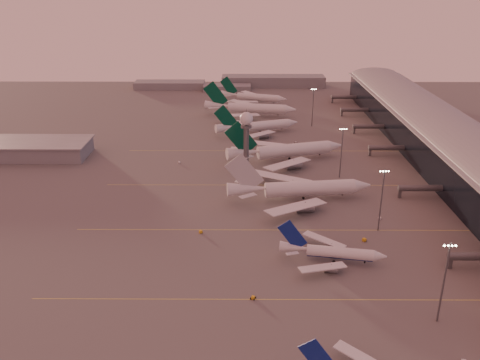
{
  "coord_description": "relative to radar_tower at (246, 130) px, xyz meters",
  "views": [
    {
      "loc": [
        3.26,
        -117.82,
        89.84
      ],
      "look_at": [
        2.18,
        80.39,
        10.37
      ],
      "focal_mm": 38.0,
      "sensor_mm": 36.0,
      "label": 1
    }
  ],
  "objects": [
    {
      "name": "greentail_d",
      "position": [
        6.52,
        145.0,
        -17.54
      ],
      "size": [
        51.14,
        40.63,
        19.28
      ],
      "color": "silver",
      "rests_on": "ground"
    },
    {
      "name": "mast_d",
      "position": [
        43.0,
        80.0,
        -7.21
      ],
      "size": [
        3.6,
        0.56,
        25.0
      ],
      "color": "#515458",
      "rests_on": "ground"
    },
    {
      "name": "greentail_a",
      "position": [
        21.07,
        13.81,
        -16.79
      ],
      "size": [
        63.17,
        50.31,
        23.53
      ],
      "color": "silver",
      "rests_on": "ground"
    },
    {
      "name": "mast_b",
      "position": [
        50.0,
        -65.0,
        -7.21
      ],
      "size": [
        3.6,
        0.56,
        25.0
      ],
      "color": "#515458",
      "rests_on": "ground"
    },
    {
      "name": "hangar",
      "position": [
        -125.0,
        20.0,
        -16.63
      ],
      "size": [
        82.0,
        27.0,
        8.5
      ],
      "color": "slate",
      "rests_on": "ground"
    },
    {
      "name": "taxiway_markings",
      "position": [
        25.0,
        -64.0,
        -20.94
      ],
      "size": [
        180.0,
        185.25,
        0.02
      ],
      "color": "#E0D04F",
      "rests_on": "ground"
    },
    {
      "name": "gsv_tug_hangar",
      "position": [
        29.03,
        43.08,
        -20.41
      ],
      "size": [
        3.88,
        2.61,
        1.04
      ],
      "color": "silver",
      "rests_on": "ground"
    },
    {
      "name": "mast_c",
      "position": [
        45.0,
        -10.0,
        -7.21
      ],
      "size": [
        3.6,
        0.56,
        25.0
      ],
      "color": "#515458",
      "rests_on": "ground"
    },
    {
      "name": "widebody_white",
      "position": [
        23.15,
        -36.79,
        -17.07
      ],
      "size": [
        63.58,
        50.68,
        22.4
      ],
      "color": "silver",
      "rests_on": "ground"
    },
    {
      "name": "greentail_c",
      "position": [
        3.64,
        105.73,
        -16.79
      ],
      "size": [
        64.44,
        51.65,
        23.54
      ],
      "color": "silver",
      "rests_on": "ground"
    },
    {
      "name": "terminal",
      "position": [
        102.88,
        -9.91,
        -10.43
      ],
      "size": [
        57.0,
        362.0,
        23.04
      ],
      "color": "black",
      "rests_on": "ground"
    },
    {
      "name": "gsv_truck_d",
      "position": [
        -34.56,
        9.62,
        -19.89
      ],
      "size": [
        3.15,
        5.46,
        2.08
      ],
      "color": "silver",
      "rests_on": "ground"
    },
    {
      "name": "gsv_truck_b",
      "position": [
        43.24,
        -73.67,
        -19.68
      ],
      "size": [
        6.54,
        4.37,
        2.49
      ],
      "color": "gold",
      "rests_on": "ground"
    },
    {
      "name": "gsv_catering_b",
      "position": [
        53.15,
        -55.62,
        -18.97
      ],
      "size": [
        5.13,
        2.96,
        3.96
      ],
      "color": "silver",
      "rests_on": "ground"
    },
    {
      "name": "distant_horizon",
      "position": [
        -2.38,
        205.14,
        -17.06
      ],
      "size": [
        165.0,
        37.5,
        9.0
      ],
      "color": "slate",
      "rests_on": "ground"
    },
    {
      "name": "greentail_b",
      "position": [
        7.59,
        63.53,
        -17.45
      ],
      "size": [
        52.37,
        41.58,
        19.82
      ],
      "color": "silver",
      "rests_on": "ground"
    },
    {
      "name": "gsv_tug_far",
      "position": [
        17.66,
        -18.93,
        -20.45
      ],
      "size": [
        3.18,
        3.92,
        0.97
      ],
      "color": "silver",
      "rests_on": "ground"
    },
    {
      "name": "radar_tower",
      "position": [
        0.0,
        0.0,
        0.0
      ],
      "size": [
        6.4,
        6.4,
        31.1
      ],
      "color": "#515458",
      "rests_on": "ground"
    },
    {
      "name": "gsv_tug_mid",
      "position": [
        1.5,
        -109.84,
        -20.48
      ],
      "size": [
        3.7,
        3.13,
        0.91
      ],
      "color": "gold",
      "rests_on": "ground"
    },
    {
      "name": "narrowbody_mid",
      "position": [
        28.6,
        -87.91,
        -18.04
      ],
      "size": [
        36.5,
        28.9,
        14.35
      ],
      "color": "silver",
      "rests_on": "ground"
    },
    {
      "name": "gsv_catering_a",
      "position": [
        53.75,
        -137.27,
        -18.61
      ],
      "size": [
        6.13,
        3.8,
        4.67
      ],
      "color": "silver",
      "rests_on": "ground"
    },
    {
      "name": "ground",
      "position": [
        -5.0,
        -120.0,
        -20.95
      ],
      "size": [
        700.0,
        700.0,
        0.0
      ],
      "primitive_type": "plane",
      "color": "#585655",
      "rests_on": "ground"
    },
    {
      "name": "gsv_truck_c",
      "position": [
        -17.09,
        -67.58,
        -19.78
      ],
      "size": [
        5.89,
        4.66,
        2.28
      ],
      "color": "gold",
      "rests_on": "ground"
    },
    {
      "name": "mast_a",
      "position": [
        53.0,
        -120.0,
        -7.21
      ],
      "size": [
        3.6,
        0.56,
        25.0
      ],
      "color": "#515458",
      "rests_on": "ground"
    }
  ]
}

